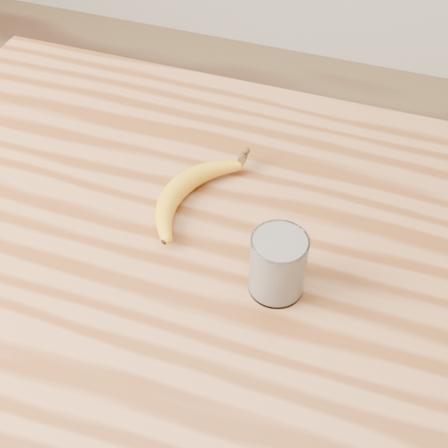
% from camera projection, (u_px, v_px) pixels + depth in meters
% --- Properties ---
extents(table, '(1.20, 0.80, 0.90)m').
position_uv_depth(table, '(227.00, 301.00, 0.98)').
color(table, '#A66C40').
rests_on(table, ground).
extents(smoothie_glass, '(0.07, 0.07, 0.09)m').
position_uv_depth(smoothie_glass, '(278.00, 264.00, 0.80)').
color(smoothie_glass, white).
rests_on(smoothie_glass, table).
extents(banana, '(0.17, 0.29, 0.03)m').
position_uv_depth(banana, '(178.00, 188.00, 0.94)').
color(banana, gold).
rests_on(banana, table).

